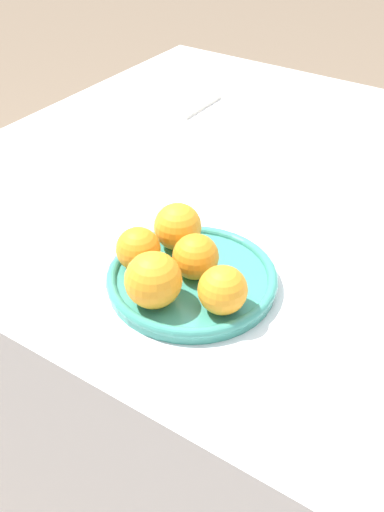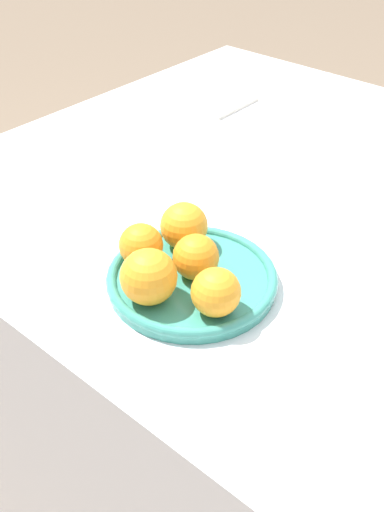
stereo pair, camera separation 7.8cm
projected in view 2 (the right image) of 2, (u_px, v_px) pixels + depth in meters
name	position (u px, v px, depth m)	size (l,w,h in m)	color
ground_plane	(341.00, 504.00, 1.36)	(12.00, 12.00, 0.00)	#7A6651
table	(371.00, 397.00, 1.13)	(1.55, 1.04, 0.75)	white
fruit_platter	(192.00, 279.00, 0.81)	(0.23, 0.23, 0.02)	teal
orange_0	(196.00, 257.00, 0.79)	(0.06, 0.06, 0.06)	orange
orange_1	(141.00, 245.00, 0.81)	(0.06, 0.06, 0.06)	orange
orange_2	(184.00, 226.00, 0.84)	(0.07, 0.07, 0.07)	orange
orange_3	(216.00, 292.00, 0.73)	(0.06, 0.06, 0.06)	orange
orange_4	(149.00, 277.00, 0.75)	(0.07, 0.07, 0.07)	orange
napkin	(216.00, 101.00, 1.31)	(0.13, 0.14, 0.01)	silver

